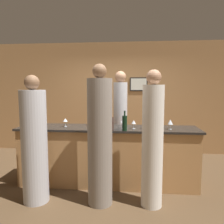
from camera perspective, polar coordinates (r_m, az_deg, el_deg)
The scene contains 16 objects.
ground_plane at distance 4.01m, azimuth -1.17°, elevation -18.17°, with size 14.00×14.00×0.00m, color #4C3823.
back_wall at distance 5.63m, azimuth 1.19°, elevation 3.69°, with size 8.00×0.08×2.80m.
bar_counter at distance 3.83m, azimuth -1.19°, elevation -11.33°, with size 3.04×0.63×1.00m.
bartender at distance 4.48m, azimuth 2.17°, elevation -2.69°, with size 0.28×0.28×2.00m.
guest_0 at distance 3.09m, azimuth 10.52°, elevation -8.02°, with size 0.29×0.29×1.91m.
guest_1 at distance 3.10m, azimuth -3.17°, elevation -7.40°, with size 0.35×0.35×1.99m.
guest_2 at distance 3.36m, azimuth -19.61°, elevation -8.00°, with size 0.37×0.37×1.84m.
wine_bottle_0 at distance 3.41m, azimuth 3.32°, elevation -2.84°, with size 0.08×0.08×0.31m.
wine_bottle_1 at distance 3.56m, azimuth 9.60°, elevation -2.70°, with size 0.08×0.08×0.28m.
wine_bottle_2 at distance 3.44m, azimuth -0.25°, elevation -3.00°, with size 0.08×0.08×0.27m.
ice_bucket at distance 3.89m, azimuth -4.55°, elevation -2.13°, with size 0.17×0.17×0.19m.
wine_glass_0 at distance 3.45m, azimuth 10.16°, elevation -2.85°, with size 0.08×0.08×0.16m.
wine_glass_1 at distance 3.59m, azimuth 2.84°, elevation -2.34°, with size 0.08×0.08×0.16m.
wine_glass_2 at distance 3.58m, azimuth 5.68°, elevation -2.70°, with size 0.07×0.07×0.14m.
wine_glass_3 at distance 3.62m, azimuth 14.99°, elevation -2.57°, with size 0.08×0.08×0.16m.
wine_glass_4 at distance 3.85m, azimuth -12.09°, elevation -2.11°, with size 0.08×0.08×0.14m.
Camera 1 is at (0.43, -3.62, 1.67)m, focal length 35.00 mm.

